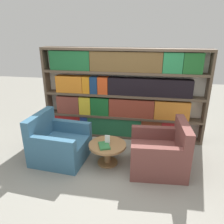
# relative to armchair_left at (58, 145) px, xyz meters

# --- Properties ---
(ground_plane) EXTENTS (14.00, 14.00, 0.00)m
(ground_plane) POSITION_rel_armchair_left_xyz_m (1.05, -0.30, -0.29)
(ground_plane) COLOR gray
(bookshelf) EXTENTS (3.41, 0.30, 1.94)m
(bookshelf) POSITION_rel_armchair_left_xyz_m (1.02, 1.12, 0.67)
(bookshelf) COLOR silver
(bookshelf) RESTS_ON ground_plane
(armchair_left) EXTENTS (0.99, 0.93, 0.87)m
(armchair_left) POSITION_rel_armchair_left_xyz_m (0.00, 0.00, 0.00)
(armchair_left) COLOR #386684
(armchair_left) RESTS_ON ground_plane
(armchair_right) EXTENTS (0.97, 0.92, 0.87)m
(armchair_right) POSITION_rel_armchair_left_xyz_m (1.84, -0.00, 0.00)
(armchair_right) COLOR brown
(armchair_right) RESTS_ON ground_plane
(coffee_table) EXTENTS (0.66, 0.66, 0.39)m
(coffee_table) POSITION_rel_armchair_left_xyz_m (0.92, -0.00, -0.01)
(coffee_table) COLOR olive
(coffee_table) RESTS_ON ground_plane
(table_sign) EXTENTS (0.09, 0.06, 0.17)m
(table_sign) POSITION_rel_armchair_left_xyz_m (0.92, -0.00, 0.17)
(table_sign) COLOR black
(table_sign) RESTS_ON coffee_table
(stray_book) EXTENTS (0.26, 0.31, 0.03)m
(stray_book) POSITION_rel_armchair_left_xyz_m (0.88, -0.09, 0.11)
(stray_book) COLOR #2D703D
(stray_book) RESTS_ON coffee_table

